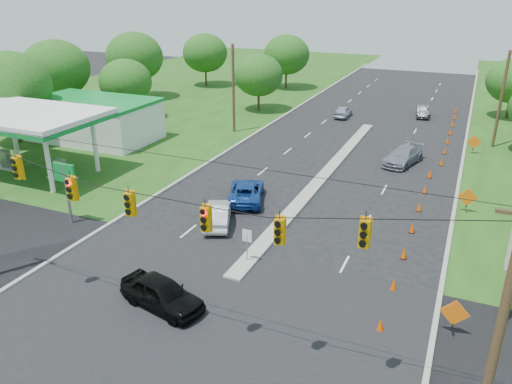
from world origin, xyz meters
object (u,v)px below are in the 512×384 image
at_px(black_sedan, 162,293).
at_px(white_sedan, 218,214).
at_px(blue_pickup, 246,191).
at_px(gas_station, 84,118).

relative_size(black_sedan, white_sedan, 1.03).
distance_m(black_sedan, white_sedan, 9.26).
relative_size(black_sedan, blue_pickup, 0.88).
height_order(white_sedan, blue_pickup, white_sedan).
xyz_separation_m(gas_station, black_sedan, (21.64, -19.60, -1.81)).
bearing_deg(gas_station, black_sedan, -42.16).
height_order(gas_station, blue_pickup, gas_station).
height_order(gas_station, white_sedan, gas_station).
distance_m(gas_station, white_sedan, 22.54).
xyz_separation_m(black_sedan, blue_pickup, (-1.72, 13.29, -0.06)).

